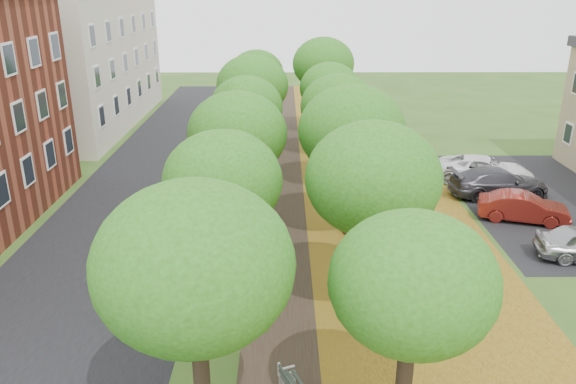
{
  "coord_description": "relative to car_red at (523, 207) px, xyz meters",
  "views": [
    {
      "loc": [
        -0.24,
        -10.87,
        10.59
      ],
      "look_at": [
        -0.08,
        10.69,
        2.5
      ],
      "focal_mm": 35.0,
      "sensor_mm": 36.0,
      "label": 1
    }
  ],
  "objects": [
    {
      "name": "car_white",
      "position": [
        0.0,
        5.43,
        0.06
      ],
      "size": [
        5.73,
        3.93,
        1.46
      ],
      "primitive_type": "imported",
      "rotation": [
        0.0,
        0.0,
        1.25
      ],
      "color": "white",
      "rests_on": "ground"
    },
    {
      "name": "parking_lot",
      "position": [
        2.5,
        2.57,
        -0.66
      ],
      "size": [
        9.0,
        16.0,
        0.01
      ],
      "primitive_type": "cube",
      "color": "black",
      "rests_on": "ground"
    },
    {
      "name": "car_red",
      "position": [
        0.0,
        0.0,
        0.0
      ],
      "size": [
        4.29,
        2.51,
        1.34
      ],
      "primitive_type": "imported",
      "rotation": [
        0.0,
        0.0,
        1.28
      ],
      "color": "maroon",
      "rests_on": "ground"
    },
    {
      "name": "footpath",
      "position": [
        -11.0,
        1.57,
        -0.66
      ],
      "size": [
        3.2,
        70.0,
        0.01
      ],
      "primitive_type": "cube",
      "color": "black",
      "rests_on": "ground"
    },
    {
      "name": "tree_row_east",
      "position": [
        -8.4,
        1.57,
        3.95
      ],
      "size": [
        4.13,
        34.13,
        6.4
      ],
      "color": "black",
      "rests_on": "ground"
    },
    {
      "name": "building_cream",
      "position": [
        -28.0,
        19.57,
        4.54
      ],
      "size": [
        10.3,
        20.3,
        10.4
      ],
      "color": "beige",
      "rests_on": "ground"
    },
    {
      "name": "tree_row_west",
      "position": [
        -13.2,
        1.57,
        3.95
      ],
      "size": [
        4.13,
        34.13,
        6.4
      ],
      "color": "black",
      "rests_on": "ground"
    },
    {
      "name": "car_grey",
      "position": [
        0.0,
        3.29,
        0.07
      ],
      "size": [
        5.26,
        2.46,
        1.48
      ],
      "primitive_type": "imported",
      "rotation": [
        0.0,
        0.0,
        1.65
      ],
      "color": "#343439",
      "rests_on": "ground"
    },
    {
      "name": "street_asphalt",
      "position": [
        -18.5,
        1.57,
        -0.66
      ],
      "size": [
        8.0,
        70.0,
        0.01
      ],
      "primitive_type": "cube",
      "color": "black",
      "rests_on": "ground"
    },
    {
      "name": "leaf_verge",
      "position": [
        -6.0,
        1.57,
        -0.66
      ],
      "size": [
        7.5,
        70.0,
        0.01
      ],
      "primitive_type": "cube",
      "color": "olive",
      "rests_on": "ground"
    }
  ]
}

